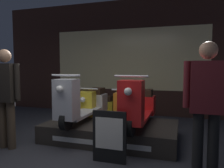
{
  "coord_description": "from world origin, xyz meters",
  "views": [
    {
      "loc": [
        1.47,
        -2.62,
        1.34
      ],
      "look_at": [
        0.1,
        1.64,
        0.99
      ],
      "focal_mm": 35.0,
      "sensor_mm": 36.0,
      "label": 1
    }
  ],
  "objects_px": {
    "scooter_display_left": "(83,103)",
    "scooter_backrow_0": "(98,109)",
    "scooter_display_right": "(139,106)",
    "person_left_browsing": "(6,92)",
    "price_sign_board": "(109,137)",
    "person_right_browsing": "(207,99)",
    "scooter_backrow_1": "(131,111)"
  },
  "relations": [
    {
      "from": "scooter_backrow_0",
      "to": "scooter_backrow_1",
      "type": "bearing_deg",
      "value": 0.0
    },
    {
      "from": "person_right_browsing",
      "to": "price_sign_board",
      "type": "distance_m",
      "value": 1.36
    },
    {
      "from": "person_left_browsing",
      "to": "price_sign_board",
      "type": "xyz_separation_m",
      "value": [
        1.78,
        -0.01,
        -0.57
      ]
    },
    {
      "from": "scooter_display_left",
      "to": "scooter_backrow_1",
      "type": "distance_m",
      "value": 1.3
    },
    {
      "from": "scooter_backrow_0",
      "to": "price_sign_board",
      "type": "bearing_deg",
      "value": -64.23
    },
    {
      "from": "scooter_display_right",
      "to": "scooter_backrow_1",
      "type": "xyz_separation_m",
      "value": [
        -0.39,
        1.07,
        -0.32
      ]
    },
    {
      "from": "scooter_display_left",
      "to": "scooter_display_right",
      "type": "distance_m",
      "value": 1.06
    },
    {
      "from": "scooter_display_right",
      "to": "person_left_browsing",
      "type": "bearing_deg",
      "value": -156.78
    },
    {
      "from": "scooter_display_left",
      "to": "scooter_backrow_0",
      "type": "bearing_deg",
      "value": 96.9
    },
    {
      "from": "scooter_display_left",
      "to": "person_right_browsing",
      "type": "height_order",
      "value": "person_right_browsing"
    },
    {
      "from": "scooter_display_right",
      "to": "scooter_backrow_1",
      "type": "bearing_deg",
      "value": 110.14
    },
    {
      "from": "scooter_backrow_1",
      "to": "price_sign_board",
      "type": "height_order",
      "value": "scooter_backrow_1"
    },
    {
      "from": "scooter_display_right",
      "to": "price_sign_board",
      "type": "xyz_separation_m",
      "value": [
        -0.25,
        -0.88,
        -0.3
      ]
    },
    {
      "from": "scooter_backrow_0",
      "to": "scooter_backrow_1",
      "type": "xyz_separation_m",
      "value": [
        0.8,
        0.0,
        0.0
      ]
    },
    {
      "from": "scooter_display_right",
      "to": "scooter_backrow_0",
      "type": "distance_m",
      "value": 1.63
    },
    {
      "from": "scooter_display_right",
      "to": "person_left_browsing",
      "type": "relative_size",
      "value": 1.09
    },
    {
      "from": "scooter_backrow_1",
      "to": "person_left_browsing",
      "type": "bearing_deg",
      "value": -130.14
    },
    {
      "from": "scooter_display_left",
      "to": "person_left_browsing",
      "type": "relative_size",
      "value": 1.09
    },
    {
      "from": "scooter_display_left",
      "to": "price_sign_board",
      "type": "xyz_separation_m",
      "value": [
        0.81,
        -0.88,
        -0.3
      ]
    },
    {
      "from": "person_left_browsing",
      "to": "person_right_browsing",
      "type": "height_order",
      "value": "person_right_browsing"
    },
    {
      "from": "scooter_display_left",
      "to": "price_sign_board",
      "type": "distance_m",
      "value": 1.24
    },
    {
      "from": "price_sign_board",
      "to": "person_right_browsing",
      "type": "bearing_deg",
      "value": 0.64
    },
    {
      "from": "scooter_display_right",
      "to": "person_right_browsing",
      "type": "bearing_deg",
      "value": -41.43
    },
    {
      "from": "scooter_display_right",
      "to": "scooter_display_left",
      "type": "bearing_deg",
      "value": 180.0
    },
    {
      "from": "scooter_backrow_0",
      "to": "price_sign_board",
      "type": "distance_m",
      "value": 2.17
    },
    {
      "from": "scooter_backrow_1",
      "to": "person_right_browsing",
      "type": "distance_m",
      "value": 2.45
    },
    {
      "from": "person_right_browsing",
      "to": "person_left_browsing",
      "type": "bearing_deg",
      "value": -180.0
    },
    {
      "from": "scooter_display_right",
      "to": "scooter_backrow_1",
      "type": "distance_m",
      "value": 1.18
    },
    {
      "from": "scooter_display_left",
      "to": "scooter_backrow_1",
      "type": "height_order",
      "value": "scooter_display_left"
    },
    {
      "from": "scooter_backrow_0",
      "to": "person_right_browsing",
      "type": "bearing_deg",
      "value": -41.71
    },
    {
      "from": "scooter_display_left",
      "to": "scooter_backrow_0",
      "type": "distance_m",
      "value": 1.12
    },
    {
      "from": "price_sign_board",
      "to": "scooter_backrow_1",
      "type": "bearing_deg",
      "value": 94.25
    }
  ]
}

